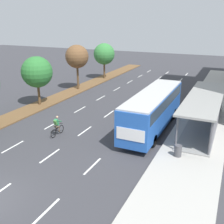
{
  "coord_description": "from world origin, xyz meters",
  "views": [
    {
      "loc": [
        11.39,
        -8.37,
        9.39
      ],
      "look_at": [
        1.48,
        13.21,
        1.2
      ],
      "focal_mm": 43.54,
      "sensor_mm": 36.0,
      "label": 1
    }
  ],
  "objects_px": {
    "bus": "(153,107)",
    "cyclist": "(57,127)",
    "median_tree_third": "(37,72)",
    "median_tree_fifth": "(104,54)",
    "trash_bin": "(178,151)",
    "median_tree_fourth": "(77,57)",
    "bus_shelter": "(207,109)"
  },
  "relations": [
    {
      "from": "bus_shelter",
      "to": "median_tree_fourth",
      "type": "relative_size",
      "value": 1.99
    },
    {
      "from": "bus",
      "to": "median_tree_fourth",
      "type": "bearing_deg",
      "value": 145.18
    },
    {
      "from": "median_tree_third",
      "to": "median_tree_fourth",
      "type": "relative_size",
      "value": 0.9
    },
    {
      "from": "bus_shelter",
      "to": "bus",
      "type": "relative_size",
      "value": 1.06
    },
    {
      "from": "bus_shelter",
      "to": "median_tree_fifth",
      "type": "xyz_separation_m",
      "value": [
        -17.66,
        15.48,
        2.15
      ]
    },
    {
      "from": "bus",
      "to": "bus_shelter",
      "type": "bearing_deg",
      "value": 24.22
    },
    {
      "from": "median_tree_third",
      "to": "cyclist",
      "type": "bearing_deg",
      "value": -42.09
    },
    {
      "from": "bus",
      "to": "trash_bin",
      "type": "relative_size",
      "value": 13.28
    },
    {
      "from": "bus_shelter",
      "to": "trash_bin",
      "type": "height_order",
      "value": "bus_shelter"
    },
    {
      "from": "bus",
      "to": "cyclist",
      "type": "bearing_deg",
      "value": -145.23
    },
    {
      "from": "median_tree_fourth",
      "to": "trash_bin",
      "type": "distance_m",
      "value": 22.09
    },
    {
      "from": "median_tree_third",
      "to": "median_tree_fifth",
      "type": "distance_m",
      "value": 16.05
    },
    {
      "from": "bus",
      "to": "median_tree_fifth",
      "type": "xyz_separation_m",
      "value": [
        -13.38,
        17.41,
        1.95
      ]
    },
    {
      "from": "bus",
      "to": "trash_bin",
      "type": "height_order",
      "value": "bus"
    },
    {
      "from": "bus",
      "to": "trash_bin",
      "type": "distance_m",
      "value": 5.75
    },
    {
      "from": "median_tree_fifth",
      "to": "trash_bin",
      "type": "distance_m",
      "value": 27.72
    },
    {
      "from": "bus",
      "to": "median_tree_third",
      "type": "bearing_deg",
      "value": 174.34
    },
    {
      "from": "cyclist",
      "to": "trash_bin",
      "type": "height_order",
      "value": "cyclist"
    },
    {
      "from": "median_tree_third",
      "to": "median_tree_fourth",
      "type": "xyz_separation_m",
      "value": [
        0.22,
        8.02,
        0.73
      ]
    },
    {
      "from": "median_tree_fourth",
      "to": "trash_bin",
      "type": "xyz_separation_m",
      "value": [
        16.69,
        -13.92,
        -3.98
      ]
    },
    {
      "from": "bus_shelter",
      "to": "cyclist",
      "type": "height_order",
      "value": "bus_shelter"
    },
    {
      "from": "cyclist",
      "to": "median_tree_fifth",
      "type": "height_order",
      "value": "median_tree_fifth"
    },
    {
      "from": "cyclist",
      "to": "trash_bin",
      "type": "bearing_deg",
      "value": 1.46
    },
    {
      "from": "median_tree_fifth",
      "to": "cyclist",
      "type": "bearing_deg",
      "value": -73.73
    },
    {
      "from": "bus",
      "to": "median_tree_fourth",
      "type": "height_order",
      "value": "median_tree_fourth"
    },
    {
      "from": "bus",
      "to": "median_tree_third",
      "type": "xyz_separation_m",
      "value": [
        -13.71,
        1.36,
        1.75
      ]
    },
    {
      "from": "trash_bin",
      "to": "median_tree_fifth",
      "type": "bearing_deg",
      "value": 127.08
    },
    {
      "from": "trash_bin",
      "to": "median_tree_fourth",
      "type": "bearing_deg",
      "value": 140.18
    },
    {
      "from": "median_tree_third",
      "to": "median_tree_fifth",
      "type": "xyz_separation_m",
      "value": [
        0.33,
        16.05,
        0.2
      ]
    },
    {
      "from": "median_tree_fifth",
      "to": "trash_bin",
      "type": "bearing_deg",
      "value": -52.92
    },
    {
      "from": "median_tree_fifth",
      "to": "median_tree_third",
      "type": "bearing_deg",
      "value": -91.18
    },
    {
      "from": "cyclist",
      "to": "median_tree_third",
      "type": "bearing_deg",
      "value": 137.91
    }
  ]
}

